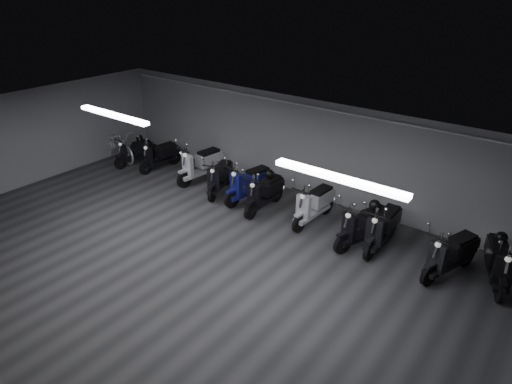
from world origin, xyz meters
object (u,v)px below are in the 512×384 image
Objects in this scene: scooter_8 at (383,221)px; scooter_10 at (500,255)px; scooter_0 at (134,147)px; scooter_9 at (452,248)px; scooter_1 at (159,151)px; scooter_4 at (249,177)px; scooter_3 at (219,172)px; helmet_1 at (270,174)px; scooter_7 at (365,219)px; scooter_6 at (314,198)px; bicycle at (116,142)px; scooter_5 at (264,187)px; helmet_0 at (375,205)px; scooter_2 at (201,159)px; helmet_2 at (140,138)px; helmet_3 at (502,237)px.

scooter_8 is 1.04× the size of scooter_10.
scooter_0 is 10.15m from scooter_9.
scooter_4 is at bearing 4.45° from scooter_1.
helmet_1 is at bearing -13.62° from scooter_3.
scooter_3 is 4.54m from scooter_7.
scooter_1 is 4.38m from helmet_1.
scooter_6 is 4.26m from scooter_10.
bicycle reaches higher than scooter_1.
scooter_4 reaches higher than scooter_9.
scooter_5 reaches higher than scooter_3.
scooter_2 is at bearing 178.89° from helmet_0.
scooter_4 is 1.03× the size of scooter_9.
scooter_1 is 7.26× the size of helmet_2.
helmet_1 is at bearing 161.04° from scooter_10.
helmet_1 is (4.37, 0.06, 0.33)m from scooter_1.
scooter_7 is 9.05m from bicycle.
helmet_3 is (11.74, 0.71, 0.31)m from bicycle.
scooter_8 is 3.27m from helmet_1.
scooter_2 reaches higher than scooter_6.
bicycle is (-1.79, -0.33, 0.01)m from scooter_1.
scooter_1 is 0.92× the size of scooter_8.
helmet_2 is at bearing 90.00° from scooter_0.
helmet_3 is at bearing 6.56° from scooter_1.
scooter_8 is at bearing 1.67° from scooter_6.
scooter_1 reaches higher than helmet_1.
helmet_1 is (-4.83, 0.23, 0.28)m from scooter_9.
scooter_10 is 7.65× the size of helmet_2.
scooter_1 is 9.97m from helmet_3.
helmet_1 is (1.65, 0.18, 0.31)m from scooter_3.
scooter_10 is at bearing 4.75° from scooter_6.
helmet_0 is at bearing -0.26° from helmet_1.
scooter_9 reaches higher than scooter_5.
scooter_1 is 0.91× the size of scooter_7.
helmet_0 is 1.06× the size of helmet_1.
helmet_0 reaches higher than helmet_3.
scooter_2 is 3.53m from bicycle.
helmet_3 is at bearing 7.33° from helmet_0.
scooter_6 reaches higher than scooter_1.
scooter_4 reaches higher than scooter_8.
helmet_2 is at bearing -160.83° from scooter_7.
scooter_8 is (0.37, 0.18, -0.00)m from scooter_7.
scooter_1 is at bearing 161.00° from scooter_10.
scooter_4 is at bearing 161.43° from scooter_10.
scooter_6 is at bearing -175.20° from helmet_3.
scooter_4 is at bearing -12.51° from scooter_3.
scooter_7 is at bearing -5.55° from scooter_6.
scooter_8 is (3.92, -0.03, -0.01)m from scooter_4.
scooter_9 is (4.82, 0.02, 0.01)m from scooter_5.
scooter_1 is 2.72m from scooter_3.
helmet_1 is at bearing -177.99° from scooter_6.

